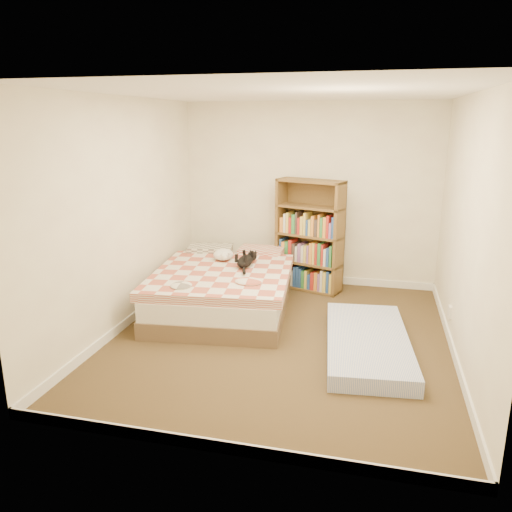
% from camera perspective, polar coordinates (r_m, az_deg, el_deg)
% --- Properties ---
extents(room, '(3.51, 4.01, 2.51)m').
position_cam_1_polar(room, '(5.05, 2.98, 3.21)').
color(room, '#40321B').
rests_on(room, ground).
extents(bed, '(1.76, 2.30, 0.58)m').
position_cam_1_polar(bed, '(6.18, -3.51, -3.53)').
color(bed, brown).
rests_on(bed, room).
extents(bookshelf, '(1.00, 0.58, 1.50)m').
position_cam_1_polar(bookshelf, '(6.81, 6.09, 0.74)').
color(bookshelf, brown).
rests_on(bookshelf, room).
extents(floor_mattress, '(0.97, 1.84, 0.16)m').
position_cam_1_polar(floor_mattress, '(5.23, 12.61, -9.66)').
color(floor_mattress, '#7A8DCC').
rests_on(floor_mattress, room).
extents(black_cat, '(0.25, 0.66, 0.15)m').
position_cam_1_polar(black_cat, '(6.13, -1.15, -0.51)').
color(black_cat, black).
rests_on(black_cat, bed).
extents(white_dog, '(0.33, 0.35, 0.14)m').
position_cam_1_polar(white_dog, '(6.39, -3.71, 0.15)').
color(white_dog, silver).
rests_on(white_dog, bed).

